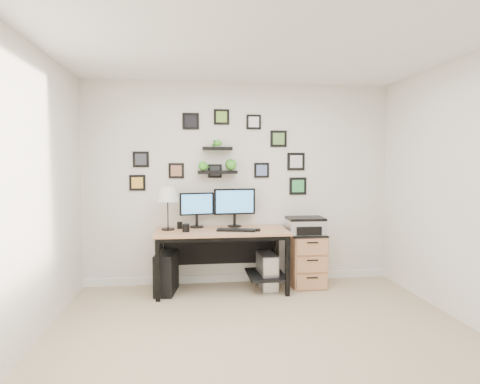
{
  "coord_description": "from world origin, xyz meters",
  "views": [
    {
      "loc": [
        -0.65,
        -3.19,
        1.55
      ],
      "look_at": [
        -0.02,
        1.83,
        1.2
      ],
      "focal_mm": 30.0,
      "sensor_mm": 36.0,
      "label": 1
    }
  ],
  "objects": [
    {
      "name": "pc_tower_black",
      "position": [
        -0.94,
        1.64,
        0.24
      ],
      "size": [
        0.29,
        0.51,
        0.49
      ],
      "primitive_type": "cube",
      "rotation": [
        0.0,
        0.0,
        -0.15
      ],
      "color": "black",
      "rests_on": "ground"
    },
    {
      "name": "desk",
      "position": [
        -0.23,
        1.67,
        0.63
      ],
      "size": [
        1.6,
        0.7,
        0.75
      ],
      "color": "tan",
      "rests_on": "ground"
    },
    {
      "name": "keyboard",
      "position": [
        -0.1,
        1.55,
        0.76
      ],
      "size": [
        0.49,
        0.25,
        0.02
      ],
      "primitive_type": "cube",
      "rotation": [
        0.0,
        0.0,
        -0.24
      ],
      "color": "black",
      "rests_on": "desk"
    },
    {
      "name": "wall_decor",
      "position": [
        -0.24,
        1.93,
        1.65
      ],
      "size": [
        2.3,
        0.18,
        1.11
      ],
      "color": "black",
      "rests_on": "ground"
    },
    {
      "name": "monitor_left",
      "position": [
        -0.57,
        1.87,
        1.01
      ],
      "size": [
        0.43,
        0.2,
        0.44
      ],
      "color": "black",
      "rests_on": "desk"
    },
    {
      "name": "file_cabinet",
      "position": [
        0.82,
        1.72,
        0.34
      ],
      "size": [
        0.43,
        0.53,
        0.67
      ],
      "color": "tan",
      "rests_on": "ground"
    },
    {
      "name": "mug",
      "position": [
        -0.7,
        1.56,
        0.8
      ],
      "size": [
        0.09,
        0.09,
        0.1
      ],
      "primitive_type": "cylinder",
      "color": "black",
      "rests_on": "desk"
    },
    {
      "name": "table_lamp",
      "position": [
        -0.92,
        1.73,
        1.18
      ],
      "size": [
        0.26,
        0.26,
        0.53
      ],
      "color": "black",
      "rests_on": "desk"
    },
    {
      "name": "pc_tower_grey",
      "position": [
        0.3,
        1.64,
        0.22
      ],
      "size": [
        0.21,
        0.45,
        0.44
      ],
      "color": "gray",
      "rests_on": "ground"
    },
    {
      "name": "monitor_right",
      "position": [
        -0.09,
        1.86,
        1.04
      ],
      "size": [
        0.53,
        0.18,
        0.49
      ],
      "color": "black",
      "rests_on": "desk"
    },
    {
      "name": "printer",
      "position": [
        0.8,
        1.7,
        0.78
      ],
      "size": [
        0.47,
        0.38,
        0.21
      ],
      "color": "silver",
      "rests_on": "file_cabinet"
    },
    {
      "name": "room",
      "position": [
        0.0,
        1.98,
        0.05
      ],
      "size": [
        4.0,
        4.0,
        4.0
      ],
      "color": "#C4AE8C",
      "rests_on": "ground"
    },
    {
      "name": "pen_cup",
      "position": [
        -0.78,
        1.8,
        0.79
      ],
      "size": [
        0.07,
        0.07,
        0.09
      ],
      "primitive_type": "cylinder",
      "color": "black",
      "rests_on": "desk"
    },
    {
      "name": "mouse",
      "position": [
        0.15,
        1.51,
        0.76
      ],
      "size": [
        0.08,
        0.11,
        0.03
      ],
      "primitive_type": "cube",
      "rotation": [
        0.0,
        0.0,
        -0.26
      ],
      "color": "black",
      "rests_on": "desk"
    }
  ]
}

